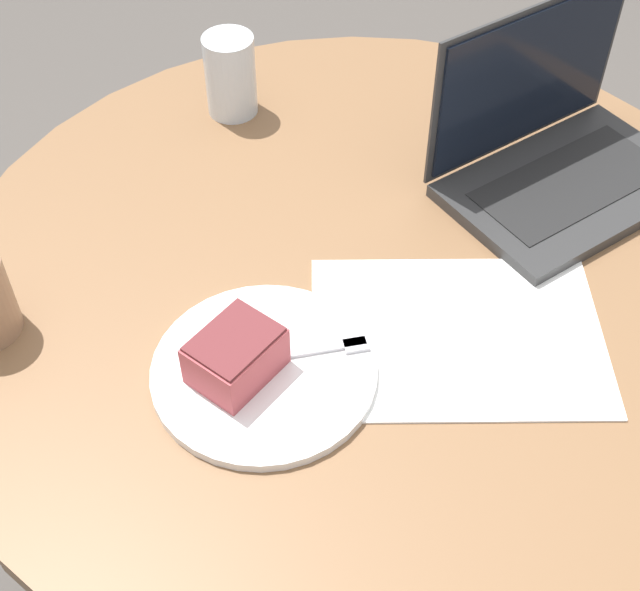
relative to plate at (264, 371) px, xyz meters
The scene contains 8 objects.
ground_plane 0.80m from the plate, 139.10° to the right, with size 12.00×12.00×0.00m, color #4C4742.
dining_table 0.28m from the plate, 139.10° to the right, with size 1.06×1.06×0.76m.
paper_document 0.23m from the plate, behind, with size 0.38×0.31×0.00m.
plate is the anchor object (origin of this frame).
cake_slice 0.05m from the plate, ahead, with size 0.12×0.12×0.06m.
fork 0.06m from the plate, 167.62° to the right, with size 0.17×0.03×0.00m.
water_glass 0.50m from the plate, 94.57° to the right, with size 0.07×0.07×0.12m.
laptop 0.51m from the plate, 151.00° to the right, with size 0.38×0.32×0.23m.
Camera 1 is at (0.22, 0.74, 1.55)m, focal length 50.00 mm.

